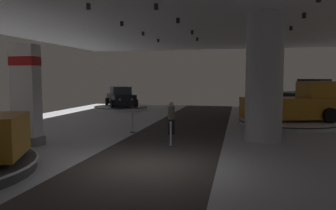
{
  "coord_description": "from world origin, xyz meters",
  "views": [
    {
      "loc": [
        2.83,
        -9.49,
        2.75
      ],
      "look_at": [
        -0.63,
        6.03,
        1.4
      ],
      "focal_mm": 34.29,
      "sensor_mm": 36.0,
      "label": 1
    }
  ],
  "objects": [
    {
      "name": "ground",
      "position": [
        0.0,
        0.0,
        -0.02
      ],
      "size": [
        24.0,
        44.0,
        0.06
      ],
      "color": "#B2B2B7"
    },
    {
      "name": "column_right",
      "position": [
        3.87,
        4.95,
        2.75
      ],
      "size": [
        1.57,
        1.57,
        5.5
      ],
      "color": "#ADADB2",
      "rests_on": "ground"
    },
    {
      "name": "brand_sign_pylon",
      "position": [
        -5.64,
        1.95,
        2.12
      ],
      "size": [
        1.3,
        0.71,
        4.09
      ],
      "color": "slate",
      "rests_on": "ground"
    },
    {
      "name": "display_platform_deep_right",
      "position": [
        7.45,
        16.33,
        0.2
      ],
      "size": [
        5.73,
        5.73,
        0.36
      ],
      "color": "#B7B7BC",
      "rests_on": "ground"
    },
    {
      "name": "pickup_truck_deep_right",
      "position": [
        7.66,
        16.58,
        1.29
      ],
      "size": [
        5.05,
        5.39,
        2.3
      ],
      "color": "black",
      "rests_on": "display_platform_deep_right"
    },
    {
      "name": "display_platform_deep_left",
      "position": [
        -7.23,
        16.79,
        0.16
      ],
      "size": [
        4.6,
        4.6,
        0.28
      ],
      "color": "silver",
      "rests_on": "ground"
    },
    {
      "name": "display_car_deep_left",
      "position": [
        -7.25,
        16.82,
        1.04
      ],
      "size": [
        3.76,
        4.51,
        1.71
      ],
      "color": "black",
      "rests_on": "display_platform_deep_left"
    },
    {
      "name": "display_platform_far_right",
      "position": [
        5.67,
        10.25,
        0.14
      ],
      "size": [
        5.68,
        5.68,
        0.25
      ],
      "color": "silver",
      "rests_on": "ground"
    },
    {
      "name": "pickup_truck_far_right",
      "position": [
        5.98,
        10.35,
        1.18
      ],
      "size": [
        5.69,
        3.9,
        2.3
      ],
      "color": "#B77519",
      "rests_on": "display_platform_far_right"
    },
    {
      "name": "visitor_walking_near",
      "position": [
        -0.36,
        5.54,
        0.91
      ],
      "size": [
        0.32,
        0.32,
        1.59
      ],
      "color": "black",
      "rests_on": "ground"
    },
    {
      "name": "stanchion_a",
      "position": [
        0.17,
        2.94,
        0.37
      ],
      "size": [
        0.28,
        0.28,
        1.01
      ],
      "color": "#333338",
      "rests_on": "ground"
    },
    {
      "name": "stanchion_b",
      "position": [
        -2.37,
        5.66,
        0.37
      ],
      "size": [
        0.28,
        0.28,
        1.01
      ],
      "color": "#333338",
      "rests_on": "ground"
    }
  ]
}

